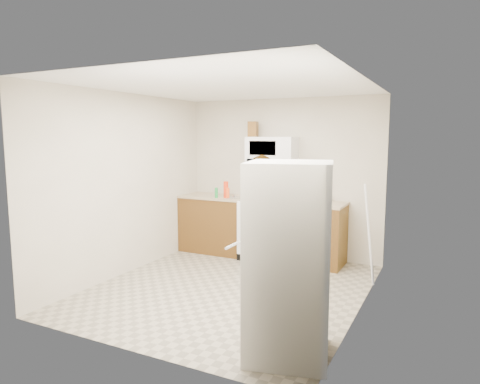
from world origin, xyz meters
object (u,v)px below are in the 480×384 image
Objects in this scene: kettle at (323,196)px; fridge at (289,261)px; person at (263,215)px; saucepan at (264,193)px; microwave at (272,150)px; gas_range at (268,228)px.

fridge is at bearing -77.57° from kettle.
person is 0.96m from saucepan.
fridge is at bearing 133.97° from person.
microwave is 1.07m from kettle.
saucepan is at bearing -52.99° from person.
microwave is at bearing 100.88° from fridge.
microwave is at bearing 1.73° from saucepan.
gas_range is 6.91× the size of kettle.
person is at bearing -67.77° from saucepan.
fridge is 2.92m from kettle.
saucepan is at bearing -175.09° from kettle.
microwave is at bearing -60.46° from person.
fridge is (1.32, -2.70, 0.36)m from gas_range.
person is 0.98× the size of fridge.
microwave is at bearing -174.97° from kettle.
kettle is at bearing 11.40° from gas_range.
person is 8.45× the size of saucepan.
saucepan is at bearing 135.57° from gas_range.
microwave is 1.26m from person.
fridge reaches higher than kettle.
fridge reaches higher than gas_range.
microwave is 0.46× the size of person.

